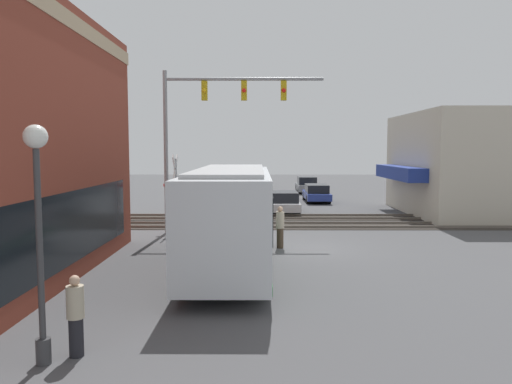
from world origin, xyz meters
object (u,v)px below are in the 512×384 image
Objects in this scene: streetlamp at (39,223)px; parked_car_grey at (307,185)px; parked_car_blue at (316,194)px; pedestrian_by_lamp at (76,315)px; pedestrian_near_bus at (280,227)px; crossing_signal at (175,185)px; parked_car_silver at (285,203)px; city_bus at (231,214)px.

streetlamp is 1.02× the size of parked_car_grey.
pedestrian_by_lamp is (-28.95, 8.03, 0.18)m from parked_car_blue.
pedestrian_near_bus reaches higher than parked_car_blue.
crossing_signal is at bearing 50.02° from pedestrian_near_bus.
pedestrian_by_lamp is (-22.33, 5.23, 0.18)m from parked_car_silver.
crossing_signal reaches higher than pedestrian_by_lamp.
parked_car_grey is (14.51, -2.80, 0.06)m from parked_car_silver.
crossing_signal reaches higher than parked_car_grey.
city_bus is at bearing 165.99° from parked_car_blue.
streetlamp is 2.78× the size of pedestrian_by_lamp.
pedestrian_near_bus is (-11.53, 0.78, 0.24)m from parked_car_silver.
city_bus is 15.30m from parked_car_silver.
streetlamp is at bearing 167.10° from parked_car_grey.
parked_car_silver is at bearing -38.07° from crossing_signal.
city_bus is 2.10× the size of parked_car_blue.
parked_car_grey is (7.90, -0.00, 0.06)m from parked_car_blue.
crossing_signal is at bearing 0.16° from streetlamp.
parked_car_blue is 2.95× the size of pedestrian_by_lamp.
streetlamp reaches higher than city_bus.
pedestrian_by_lamp is at bearing 167.71° from parked_car_grey.
parked_car_silver is at bearing -14.15° from streetlamp.
crossing_signal is 0.80× the size of parked_car_blue.
parked_car_silver is 2.64× the size of pedestrian_near_bus.
crossing_signal is 0.83× the size of parked_car_silver.
parked_car_grey is at bearing -12.90° from streetlamp.
parked_car_blue is (13.97, -8.56, -1.65)m from crossing_signal.
streetlamp is at bearing -179.84° from crossing_signal.
streetlamp is 2.60× the size of pedestrian_near_bus.
pedestrian_by_lamp is (0.36, -0.49, -1.88)m from streetlamp.
parked_car_blue is 2.76× the size of pedestrian_near_bus.
pedestrian_near_bus is 11.68m from pedestrian_by_lamp.
parked_car_grey is (21.87, -8.56, -1.59)m from crossing_signal.
city_bus is 5.80× the size of pedestrian_near_bus.
streetlamp is 30.59m from parked_car_blue.
crossing_signal is 9.49m from parked_car_silver.
pedestrian_near_bus reaches higher than pedestrian_by_lamp.
pedestrian_by_lamp is at bearing -177.96° from crossing_signal.
parked_car_silver is at bearing 169.08° from parked_car_grey.
parked_car_grey is at bearing -0.00° from parked_car_blue.
parked_car_silver is (22.69, -5.72, -2.06)m from streetlamp.
city_bus is 2.20× the size of parked_car_silver.
parked_car_grey is 2.55× the size of pedestrian_near_bus.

